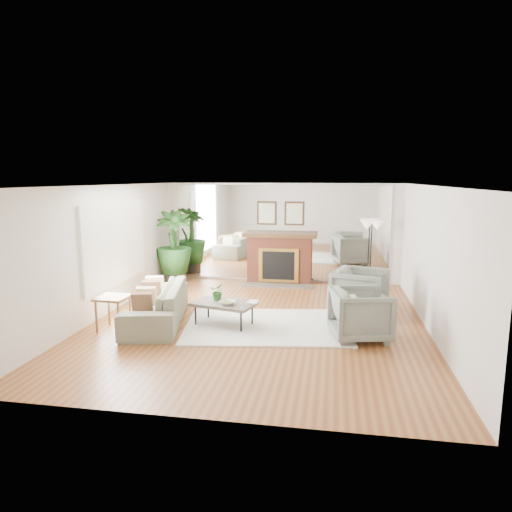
% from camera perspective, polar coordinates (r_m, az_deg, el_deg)
% --- Properties ---
extents(ground, '(7.00, 7.00, 0.00)m').
position_cam_1_polar(ground, '(8.52, 0.28, -8.25)').
color(ground, brown).
rests_on(ground, ground).
extents(wall_left, '(0.02, 7.00, 2.50)m').
position_cam_1_polar(wall_left, '(9.19, -18.44, 0.59)').
color(wall_left, silver).
rests_on(wall_left, ground).
extents(wall_right, '(0.02, 7.00, 2.50)m').
position_cam_1_polar(wall_right, '(8.28, 21.15, -0.53)').
color(wall_right, silver).
rests_on(wall_right, ground).
extents(wall_back, '(6.00, 0.02, 2.50)m').
position_cam_1_polar(wall_back, '(11.64, 3.10, 2.92)').
color(wall_back, silver).
rests_on(wall_back, ground).
extents(mirror_panel, '(5.40, 0.04, 2.40)m').
position_cam_1_polar(mirror_panel, '(11.62, 3.09, 2.91)').
color(mirror_panel, silver).
rests_on(mirror_panel, wall_back).
extents(window_panel, '(0.04, 2.40, 1.50)m').
position_cam_1_polar(window_panel, '(9.51, -17.19, 1.56)').
color(window_panel, '#B2E09E').
rests_on(window_panel, wall_left).
extents(fireplace, '(1.85, 0.83, 2.05)m').
position_cam_1_polar(fireplace, '(11.50, 2.94, -0.13)').
color(fireplace, brown).
rests_on(fireplace, ground).
extents(area_rug, '(3.13, 2.44, 0.03)m').
position_cam_1_polar(area_rug, '(8.26, 1.31, -8.73)').
color(area_rug, white).
rests_on(area_rug, ground).
extents(coffee_table, '(1.21, 0.89, 0.44)m').
position_cam_1_polar(coffee_table, '(8.22, -4.05, -6.04)').
color(coffee_table, '#675C51').
rests_on(coffee_table, ground).
extents(sofa, '(1.41, 2.51, 0.69)m').
position_cam_1_polar(sofa, '(8.62, -12.38, -5.87)').
color(sofa, slate).
rests_on(sofa, ground).
extents(armchair_back, '(1.21, 1.20, 0.90)m').
position_cam_1_polar(armchair_back, '(9.11, 12.91, -4.37)').
color(armchair_back, gray).
rests_on(armchair_back, ground).
extents(armchair_front, '(1.10, 1.08, 0.84)m').
position_cam_1_polar(armchair_front, '(7.74, 12.93, -7.11)').
color(armchair_front, gray).
rests_on(armchair_front, ground).
extents(side_table, '(0.54, 0.54, 0.60)m').
position_cam_1_polar(side_table, '(8.37, -17.46, -5.49)').
color(side_table, olive).
rests_on(side_table, ground).
extents(potted_ficus, '(1.13, 1.13, 1.84)m').
position_cam_1_polar(potted_ficus, '(11.56, -10.25, 1.40)').
color(potted_ficus, '#29231E').
rests_on(potted_ficus, ground).
extents(floor_lamp, '(0.53, 0.29, 1.62)m').
position_cam_1_polar(floor_lamp, '(11.20, 14.26, 3.03)').
color(floor_lamp, black).
rests_on(floor_lamp, ground).
extents(tabletop_plant, '(0.31, 0.28, 0.32)m').
position_cam_1_polar(tabletop_plant, '(8.33, -4.79, -4.45)').
color(tabletop_plant, '#2A5F23').
rests_on(tabletop_plant, coffee_table).
extents(fruit_bowl, '(0.34, 0.34, 0.07)m').
position_cam_1_polar(fruit_bowl, '(8.05, -3.59, -5.85)').
color(fruit_bowl, olive).
rests_on(fruit_bowl, coffee_table).
extents(book, '(0.21, 0.28, 0.02)m').
position_cam_1_polar(book, '(8.20, -1.06, -5.73)').
color(book, olive).
rests_on(book, coffee_table).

